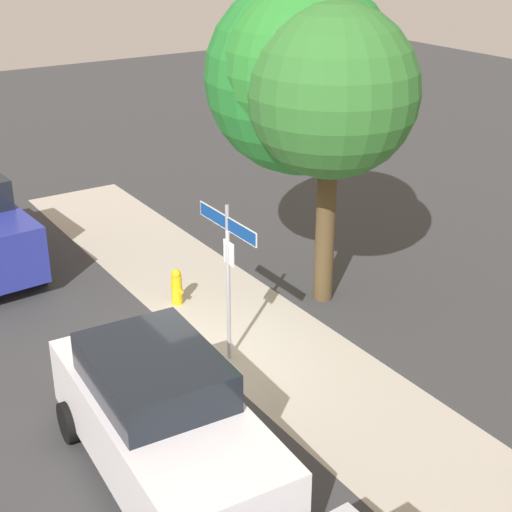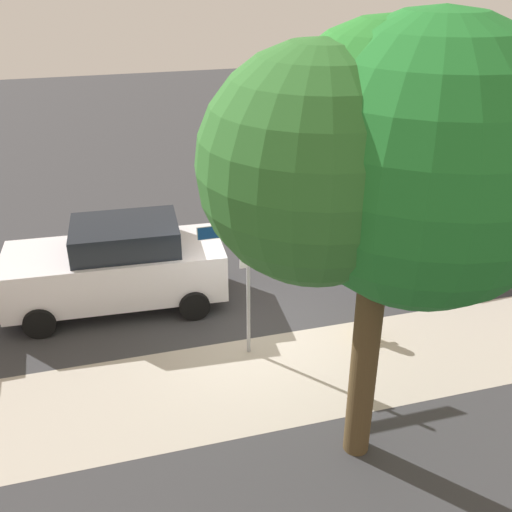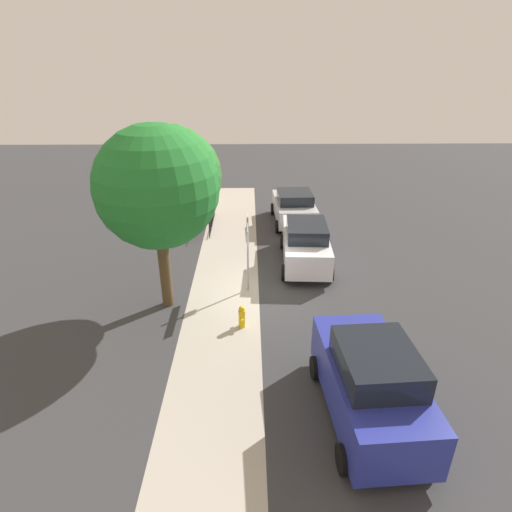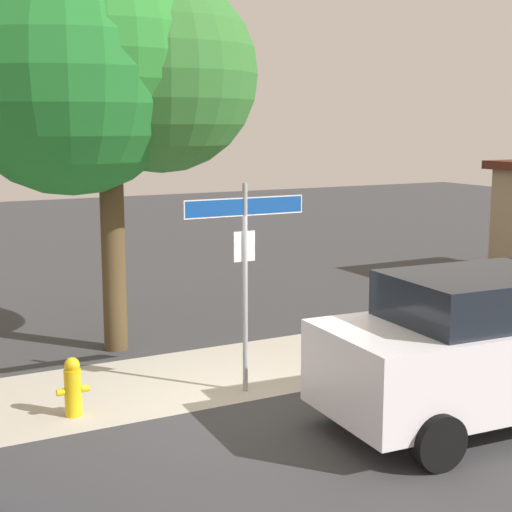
# 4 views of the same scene
# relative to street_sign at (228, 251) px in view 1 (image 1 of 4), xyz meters

# --- Properties ---
(ground_plane) EXTENTS (60.00, 60.00, 0.00)m
(ground_plane) POSITION_rel_street_sign_xyz_m (-0.24, -0.40, -2.11)
(ground_plane) COLOR #38383A
(sidewalk_strip) EXTENTS (24.00, 2.60, 0.00)m
(sidewalk_strip) POSITION_rel_street_sign_xyz_m (1.76, 0.90, -2.11)
(sidewalk_strip) COLOR #B4AA9C
(sidewalk_strip) RESTS_ON ground_plane
(street_sign) EXTENTS (1.80, 0.07, 2.94)m
(street_sign) POSITION_rel_street_sign_xyz_m (0.00, 0.00, 0.00)
(street_sign) COLOR #9EA0A5
(street_sign) RESTS_ON ground_plane
(shade_tree) EXTENTS (4.77, 3.76, 6.38)m
(shade_tree) POSITION_rel_street_sign_xyz_m (-1.16, 2.52, 2.44)
(shade_tree) COLOR #4F3D24
(shade_tree) RESTS_ON ground_plane
(car_white) EXTENTS (4.64, 2.23, 1.92)m
(car_white) POSITION_rel_street_sign_xyz_m (2.24, -2.42, -1.15)
(car_white) COLOR white
(car_white) RESTS_ON ground_plane
(fire_hydrant) EXTENTS (0.42, 0.22, 0.78)m
(fire_hydrant) POSITION_rel_street_sign_xyz_m (-2.39, 0.20, -1.73)
(fire_hydrant) COLOR yellow
(fire_hydrant) RESTS_ON ground_plane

